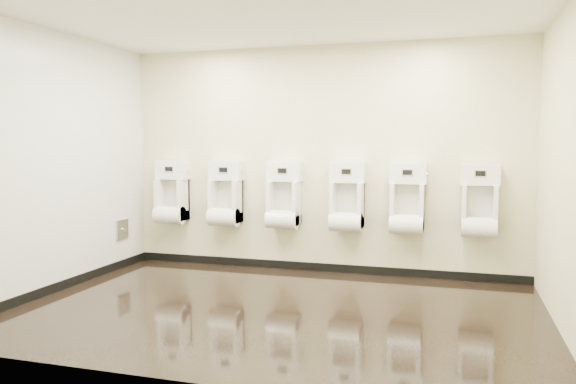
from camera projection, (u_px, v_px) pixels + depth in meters
name	position (u px, v px, depth m)	size (l,w,h in m)	color
ground	(277.00, 310.00, 5.40)	(5.00, 3.50, 0.00)	black
ceiling	(276.00, 13.00, 5.17)	(5.00, 3.50, 0.00)	silver
back_wall	(320.00, 160.00, 6.96)	(5.00, 0.02, 2.80)	beige
front_wall	(193.00, 174.00, 3.62)	(5.00, 0.02, 2.80)	beige
left_wall	(55.00, 162.00, 6.00)	(0.02, 3.50, 2.80)	beige
right_wall	(568.00, 168.00, 4.57)	(0.02, 3.50, 2.80)	beige
tile_overlay_left	(55.00, 162.00, 6.00)	(0.01, 3.50, 2.80)	white
skirting_back	(319.00, 267.00, 7.06)	(5.00, 0.02, 0.10)	black
skirting_left	(60.00, 286.00, 6.11)	(0.02, 3.50, 0.10)	black
access_panel	(122.00, 229.00, 7.22)	(0.04, 0.25, 0.25)	#9E9EA3
urinal_0	(172.00, 197.00, 7.43)	(0.44, 0.33, 0.82)	white
urinal_1	(225.00, 198.00, 7.21)	(0.44, 0.33, 0.82)	white
urinal_2	(284.00, 200.00, 6.98)	(0.44, 0.33, 0.82)	white
urinal_3	(347.00, 202.00, 6.75)	(0.44, 0.33, 0.82)	white
urinal_4	(407.00, 204.00, 6.55)	(0.44, 0.33, 0.82)	white
urinal_5	(479.00, 206.00, 6.32)	(0.44, 0.33, 0.82)	white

